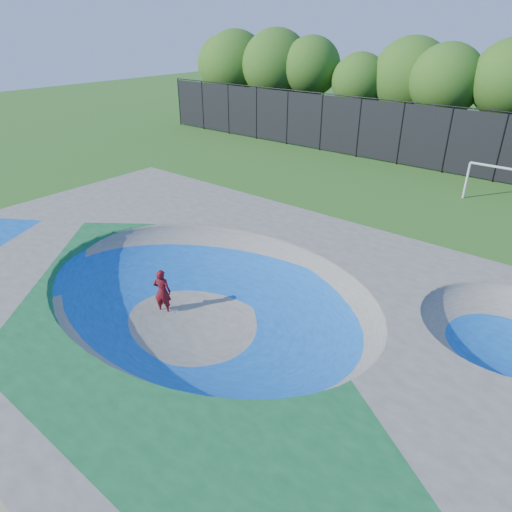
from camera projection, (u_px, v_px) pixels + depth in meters
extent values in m
plane|color=#275818|center=(208.00, 326.00, 14.19)|extent=(120.00, 120.00, 0.00)
cube|color=gray|center=(207.00, 306.00, 13.85)|extent=(22.00, 14.00, 1.50)
imported|color=red|center=(162.00, 291.00, 14.55)|extent=(0.68, 0.59, 1.55)
cube|color=black|center=(164.00, 311.00, 14.89)|extent=(0.79, 0.56, 0.05)
cylinder|color=silver|center=(467.00, 180.00, 24.16)|extent=(0.12, 0.12, 1.93)
cylinder|color=silver|center=(500.00, 168.00, 22.91)|extent=(2.90, 0.12, 0.12)
cylinder|color=black|center=(179.00, 102.00, 41.24)|extent=(0.09, 0.09, 4.00)
cylinder|color=black|center=(203.00, 106.00, 39.56)|extent=(0.09, 0.09, 4.00)
cylinder|color=black|center=(229.00, 109.00, 37.88)|extent=(0.09, 0.09, 4.00)
cylinder|color=black|center=(257.00, 113.00, 36.20)|extent=(0.09, 0.09, 4.00)
cylinder|color=black|center=(287.00, 118.00, 34.52)|extent=(0.09, 0.09, 4.00)
cylinder|color=black|center=(321.00, 123.00, 32.85)|extent=(0.09, 0.09, 4.00)
cylinder|color=black|center=(359.00, 128.00, 31.17)|extent=(0.09, 0.09, 4.00)
cylinder|color=black|center=(401.00, 134.00, 29.49)|extent=(0.09, 0.09, 4.00)
cylinder|color=black|center=(448.00, 141.00, 27.81)|extent=(0.09, 0.09, 4.00)
cylinder|color=black|center=(501.00, 148.00, 26.13)|extent=(0.09, 0.09, 4.00)
cube|color=black|center=(448.00, 141.00, 27.81)|extent=(48.00, 0.03, 3.80)
cylinder|color=black|center=(454.00, 107.00, 26.90)|extent=(48.00, 0.08, 0.08)
cylinder|color=#412E20|center=(227.00, 102.00, 45.57)|extent=(0.44, 0.44, 2.76)
sphere|color=#2B5616|center=(226.00, 64.00, 43.99)|extent=(5.50, 5.50, 5.50)
cylinder|color=#412E20|center=(236.00, 106.00, 42.31)|extent=(0.44, 0.44, 2.99)
sphere|color=#2B5616|center=(235.00, 64.00, 40.65)|extent=(5.73, 5.73, 5.73)
cylinder|color=#412E20|center=(275.00, 110.00, 40.01)|extent=(0.44, 0.44, 3.14)
sphere|color=#2B5616|center=(276.00, 65.00, 38.31)|extent=(5.72, 5.72, 5.72)
cylinder|color=#412E20|center=(309.00, 111.00, 38.36)|extent=(0.44, 0.44, 3.53)
sphere|color=#2B5616|center=(311.00, 66.00, 36.76)|extent=(4.66, 4.66, 4.66)
cylinder|color=#412E20|center=(356.00, 122.00, 36.03)|extent=(0.44, 0.44, 2.88)
sphere|color=#2B5616|center=(359.00, 81.00, 34.65)|extent=(4.19, 4.19, 4.19)
cylinder|color=#412E20|center=(404.00, 126.00, 35.21)|extent=(0.44, 0.44, 2.64)
sphere|color=#2B5616|center=(411.00, 78.00, 33.62)|extent=(5.76, 5.76, 5.76)
cylinder|color=#412E20|center=(437.00, 132.00, 32.11)|extent=(0.44, 0.44, 3.15)
sphere|color=#2B5616|center=(446.00, 81.00, 30.56)|extent=(4.82, 4.82, 4.82)
cylinder|color=#412E20|center=(498.00, 136.00, 30.33)|extent=(0.44, 0.44, 3.38)
sphere|color=#2B5616|center=(512.00, 79.00, 28.71)|extent=(4.99, 4.99, 4.99)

